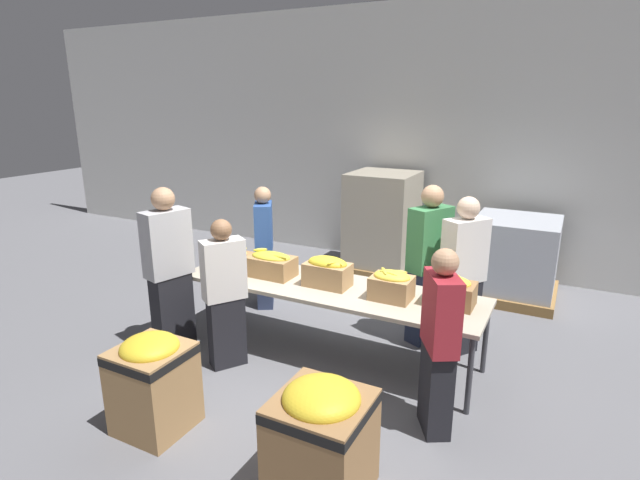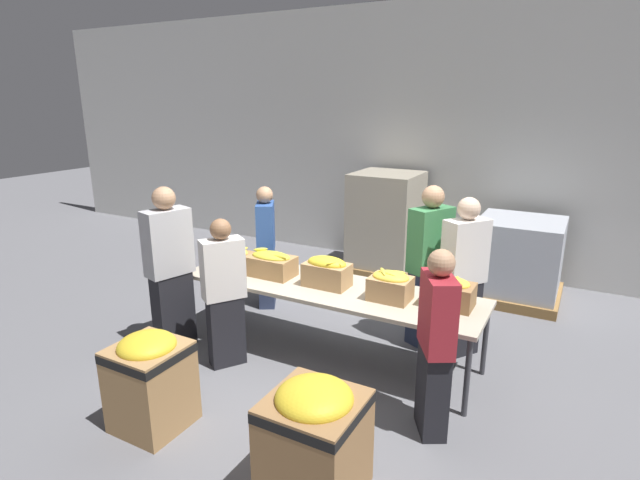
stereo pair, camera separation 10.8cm
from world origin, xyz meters
TOP-DOWN VIEW (x-y plane):
  - ground_plane at (0.00, 0.00)m, footprint 30.00×30.00m
  - wall_back at (0.00, 3.41)m, footprint 16.00×0.08m
  - sorting_table at (0.00, 0.00)m, footprint 3.17×0.88m
  - banana_box_0 at (-1.22, -0.00)m, footprint 0.48×0.34m
  - banana_box_1 at (-0.68, -0.01)m, footprint 0.50×0.31m
  - banana_box_2 at (-0.01, -0.00)m, footprint 0.46×0.28m
  - banana_box_3 at (0.68, -0.02)m, footprint 0.38×0.30m
  - banana_box_4 at (1.22, 0.09)m, footprint 0.42×0.30m
  - volunteer_0 at (-1.30, 0.79)m, footprint 0.39×0.47m
  - volunteer_1 at (1.32, -0.71)m, footprint 0.38×0.46m
  - volunteer_2 at (0.81, 0.79)m, footprint 0.42×0.53m
  - volunteer_3 at (-0.81, -0.65)m, footprint 0.39×0.45m
  - volunteer_4 at (1.20, 0.69)m, footprint 0.44×0.50m
  - volunteer_5 at (-1.54, -0.63)m, footprint 0.35×0.52m
  - donation_bin_0 at (-0.70, -1.74)m, footprint 0.55×0.55m
  - donation_bin_1 at (0.82, -1.74)m, footprint 0.62×0.62m
  - pallet_stack_0 at (-0.45, 2.76)m, footprint 1.04×1.04m
  - pallet_stack_1 at (1.50, 2.59)m, footprint 1.14×1.14m

SIDE VIEW (x-z plane):
  - ground_plane at x=0.00m, z-range 0.00..0.00m
  - donation_bin_0 at x=-0.70m, z-range 0.03..0.85m
  - donation_bin_1 at x=0.82m, z-range 0.02..0.87m
  - pallet_stack_1 at x=1.50m, z-range -0.01..1.08m
  - sorting_table at x=0.00m, z-range 0.34..1.11m
  - volunteer_3 at x=-0.81m, z-range 0.00..1.51m
  - pallet_stack_0 at x=-0.45m, z-range -0.01..1.53m
  - volunteer_1 at x=1.32m, z-range 0.00..1.54m
  - volunteer_0 at x=-1.30m, z-range 0.00..1.56m
  - volunteer_4 at x=1.20m, z-range -0.01..1.68m
  - volunteer_2 at x=0.81m, z-range -0.01..1.75m
  - volunteer_5 at x=-1.54m, z-range -0.01..1.76m
  - banana_box_0 at x=-1.22m, z-range 0.76..1.00m
  - banana_box_1 at x=-0.68m, z-range 0.76..1.05m
  - banana_box_4 at x=1.22m, z-range 0.76..1.05m
  - banana_box_3 at x=0.68m, z-range 0.77..1.06m
  - banana_box_2 at x=-0.01m, z-range 0.77..1.08m
  - wall_back at x=0.00m, z-range 0.00..4.00m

